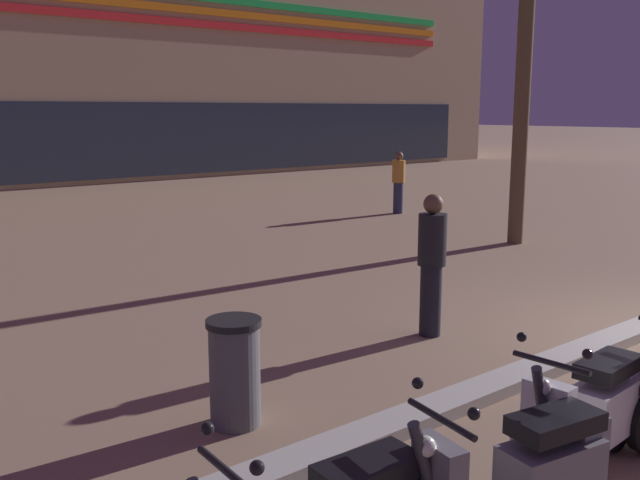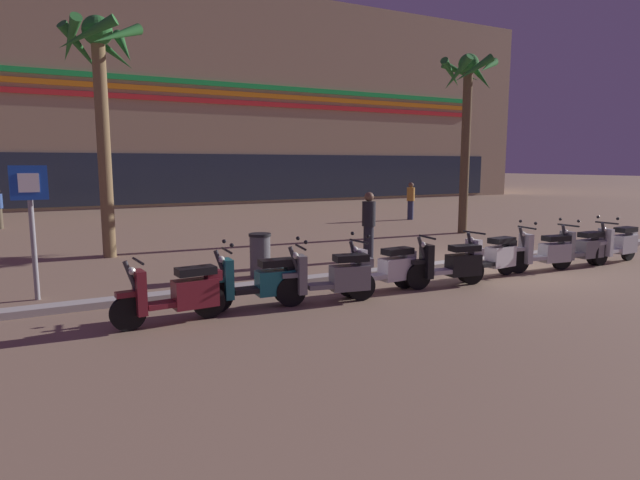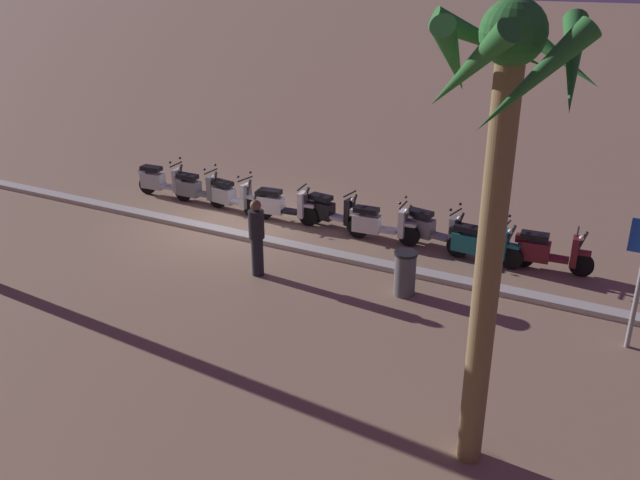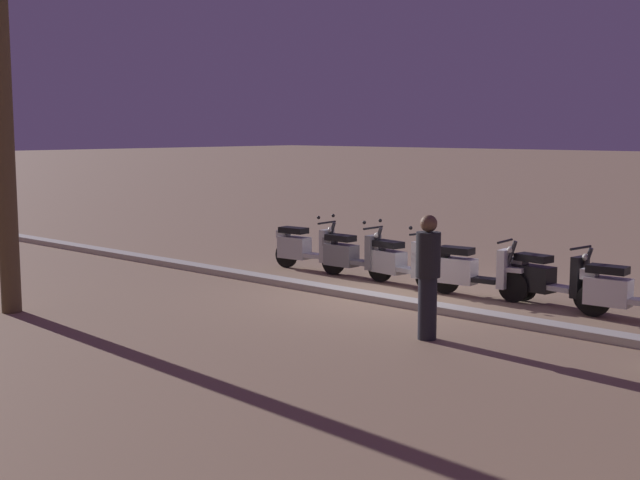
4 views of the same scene
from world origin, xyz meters
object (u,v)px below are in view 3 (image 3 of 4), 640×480
at_px(scooter_black_mid_front, 330,211).
at_px(pedestrian_window_shopping, 257,236).
at_px(palm_tree_mid_walkway, 502,138).
at_px(scooter_grey_last_in_row, 431,229).
at_px(litter_bin, 405,273).
at_px(scooter_white_lead_nearest, 378,224).
at_px(scooter_silver_second_in_line, 231,196).
at_px(scooter_maroon_gap_after_mid, 546,251).
at_px(scooter_grey_tail_end, 196,188).
at_px(scooter_teal_mid_centre, 479,243).
at_px(scooter_silver_mid_rear, 160,181).
at_px(scooter_white_far_back, 281,205).

distance_m(scooter_black_mid_front, pedestrian_window_shopping, 3.26).
bearing_deg(scooter_black_mid_front, palm_tree_mid_walkway, 129.66).
distance_m(scooter_grey_last_in_row, litter_bin, 2.65).
xyz_separation_m(scooter_grey_last_in_row, scooter_white_lead_nearest, (1.25, 0.26, -0.01)).
bearing_deg(scooter_silver_second_in_line, scooter_maroon_gap_after_mid, -179.27).
distance_m(scooter_silver_second_in_line, scooter_grey_tail_end, 1.21).
bearing_deg(scooter_teal_mid_centre, scooter_white_lead_nearest, -1.23).
distance_m(scooter_silver_mid_rear, palm_tree_mid_walkway, 13.56).
height_order(scooter_black_mid_front, scooter_white_far_back, same).
xyz_separation_m(scooter_maroon_gap_after_mid, palm_tree_mid_walkway, (-0.24, 6.70, 4.08)).
height_order(scooter_white_far_back, litter_bin, scooter_white_far_back).
height_order(scooter_maroon_gap_after_mid, scooter_white_lead_nearest, scooter_white_lead_nearest).
distance_m(scooter_white_lead_nearest, palm_tree_mid_walkway, 8.77).
distance_m(scooter_silver_second_in_line, pedestrian_window_shopping, 4.17).
bearing_deg(scooter_white_far_back, litter_bin, 151.37).
relative_size(scooter_grey_last_in_row, scooter_black_mid_front, 1.02).
bearing_deg(scooter_grey_tail_end, scooter_silver_second_in_line, 177.32).
bearing_deg(scooter_black_mid_front, scooter_maroon_gap_after_mid, 179.17).
bearing_deg(scooter_white_lead_nearest, scooter_white_far_back, -0.47).
bearing_deg(scooter_teal_mid_centre, scooter_silver_second_in_line, -1.02).
bearing_deg(scooter_black_mid_front, scooter_silver_mid_rear, 0.90).
xyz_separation_m(scooter_maroon_gap_after_mid, scooter_black_mid_front, (5.38, -0.08, -0.01)).
bearing_deg(scooter_white_lead_nearest, palm_tree_mid_walkway, 122.66).
relative_size(palm_tree_mid_walkway, pedestrian_window_shopping, 3.51).
xyz_separation_m(scooter_white_lead_nearest, scooter_silver_mid_rear, (6.88, -0.17, 0.01)).
xyz_separation_m(scooter_teal_mid_centre, scooter_white_far_back, (5.27, -0.08, 0.01)).
height_order(scooter_grey_tail_end, pedestrian_window_shopping, pedestrian_window_shopping).
bearing_deg(scooter_silver_mid_rear, scooter_white_far_back, 177.99).
bearing_deg(pedestrian_window_shopping, scooter_silver_mid_rear, -30.57).
relative_size(scooter_maroon_gap_after_mid, scooter_black_mid_front, 0.99).
xyz_separation_m(scooter_silver_second_in_line, scooter_grey_tail_end, (1.21, -0.06, 0.00)).
bearing_deg(scooter_black_mid_front, scooter_grey_last_in_row, -179.75).
bearing_deg(scooter_grey_last_in_row, litter_bin, 97.82).
distance_m(scooter_maroon_gap_after_mid, scooter_grey_tail_end, 9.52).
bearing_deg(scooter_maroon_gap_after_mid, scooter_teal_mid_centre, 9.01).
xyz_separation_m(scooter_maroon_gap_after_mid, scooter_teal_mid_centre, (1.44, 0.23, -0.01)).
distance_m(scooter_grey_last_in_row, scooter_silver_second_in_line, 5.62).
relative_size(scooter_grey_last_in_row, scooter_grey_tail_end, 1.05).
height_order(scooter_black_mid_front, scooter_grey_tail_end, scooter_grey_tail_end).
bearing_deg(scooter_teal_mid_centre, palm_tree_mid_walkway, 104.55).
relative_size(scooter_white_lead_nearest, scooter_silver_mid_rear, 1.03).
bearing_deg(scooter_grey_tail_end, scooter_teal_mid_centre, 178.73).
relative_size(scooter_black_mid_front, scooter_white_far_back, 0.98).
bearing_deg(scooter_maroon_gap_after_mid, litter_bin, 47.39).
distance_m(scooter_black_mid_front, scooter_silver_second_in_line, 2.94).
xyz_separation_m(palm_tree_mid_walkway, pedestrian_window_shopping, (5.75, -3.56, -3.62)).
height_order(scooter_teal_mid_centre, pedestrian_window_shopping, pedestrian_window_shopping).
bearing_deg(scooter_teal_mid_centre, scooter_silver_mid_rear, -1.35).
bearing_deg(scooter_grey_last_in_row, scooter_maroon_gap_after_mid, 178.09).
bearing_deg(scooter_silver_mid_rear, pedestrian_window_shopping, 149.43).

